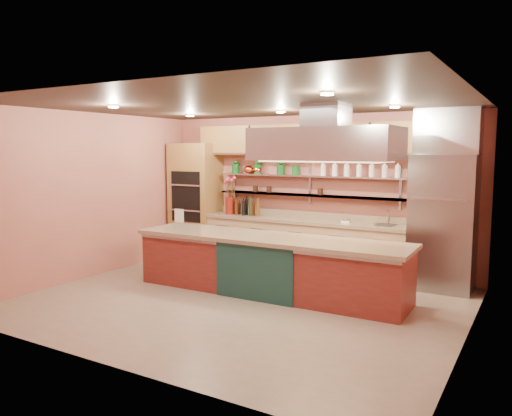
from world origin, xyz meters
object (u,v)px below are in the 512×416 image
Objects in this scene: island at (269,265)px; flower_vase at (230,206)px; refrigerator at (443,223)px; kitchen_scale at (346,221)px; copper_kettle at (249,169)px; green_canister at (296,170)px.

island is 2.42m from flower_vase.
island is at bearing -144.83° from refrigerator.
kitchen_scale is at bearing 0.00° from flower_vase.
copper_kettle reaches higher than island.
copper_kettle is at bearing 127.50° from island.
kitchen_scale is (2.37, 0.00, -0.12)m from flower_vase.
flower_vase is at bearing 179.85° from refrigerator.
island is at bearing -76.87° from green_canister.
flower_vase is at bearing -143.23° from copper_kettle.
kitchen_scale is at bearing 179.64° from refrigerator.
refrigerator is 10.51× the size of copper_kettle.
kitchen_scale is 0.83× the size of green_canister.
green_canister is at bearing 175.02° from refrigerator.
kitchen_scale is at bearing -6.06° from copper_kettle.
refrigerator reaches higher than kitchen_scale.
refrigerator is at bearing -3.61° from copper_kettle.
copper_kettle is 1.01m from green_canister.
flower_vase is at bearing -170.41° from green_canister.
refrigerator is 6.41× the size of flower_vase.
copper_kettle is at bearing 180.00° from green_canister.
island is at bearing -51.53° from copper_kettle.
island is 1.78m from kitchen_scale.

